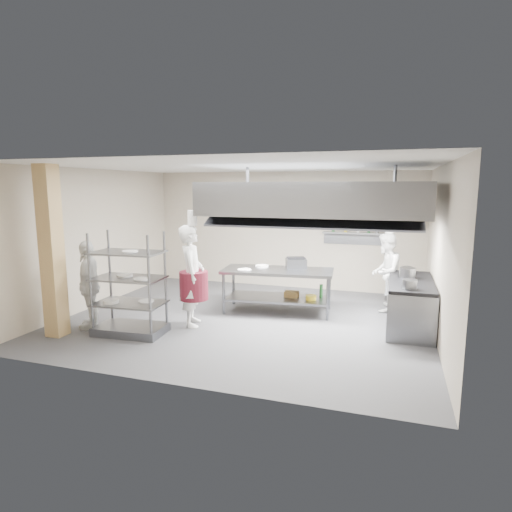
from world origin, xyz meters
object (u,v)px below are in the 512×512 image
(chef_plating, at_px, (89,285))
(griddle, at_px, (296,263))
(chef_head, at_px, (192,276))
(cooking_range, at_px, (410,305))
(island, at_px, (277,291))
(pass_rack, at_px, (129,284))
(stockpot, at_px, (407,273))
(chef_line, at_px, (385,272))

(chef_plating, relative_size, griddle, 3.93)
(chef_head, bearing_deg, cooking_range, -95.37)
(island, height_order, chef_head, chef_head)
(griddle, bearing_deg, pass_rack, -157.20)
(island, distance_m, pass_rack, 3.07)
(stockpot, bearing_deg, pass_rack, -156.14)
(chef_line, bearing_deg, pass_rack, -44.37)
(cooking_range, relative_size, chef_line, 1.20)
(island, xyz_separation_m, cooking_range, (2.63, -0.20, -0.04))
(pass_rack, bearing_deg, chef_plating, 171.72)
(cooking_range, bearing_deg, chef_line, 115.90)
(chef_line, xyz_separation_m, chef_plating, (-5.21, -2.85, -0.01))
(chef_plating, distance_m, griddle, 4.13)
(island, xyz_separation_m, pass_rack, (-2.16, -2.13, 0.46))
(pass_rack, relative_size, stockpot, 6.20)
(pass_rack, height_order, stockpot, pass_rack)
(island, xyz_separation_m, chef_plating, (-3.06, -2.06, 0.37))
(chef_head, height_order, stockpot, chef_head)
(chef_plating, height_order, stockpot, chef_plating)
(pass_rack, distance_m, chef_head, 1.16)
(pass_rack, xyz_separation_m, chef_plating, (-0.90, 0.06, -0.09))
(chef_line, bearing_deg, chef_plating, -49.76)
(island, relative_size, chef_head, 1.19)
(stockpot, bearing_deg, cooking_range, -66.39)
(island, bearing_deg, chef_line, 13.97)
(cooking_range, height_order, chef_plating, chef_plating)
(chef_line, relative_size, stockpot, 5.65)
(island, relative_size, cooking_range, 1.14)
(island, xyz_separation_m, stockpot, (2.56, -0.04, 0.55))
(island, relative_size, chef_line, 1.36)
(cooking_range, distance_m, griddle, 2.42)
(island, bearing_deg, stockpot, -6.98)
(cooking_range, distance_m, chef_plating, 6.00)
(pass_rack, height_order, chef_plating, pass_rack)
(griddle, bearing_deg, cooking_range, -33.01)
(stockpot, bearing_deg, chef_line, 116.35)
(chef_head, relative_size, chef_line, 1.15)
(island, xyz_separation_m, chef_line, (2.15, 0.78, 0.38))
(chef_line, bearing_deg, island, -58.36)
(chef_plating, relative_size, stockpot, 5.56)
(chef_plating, height_order, griddle, chef_plating)
(chef_head, height_order, griddle, chef_head)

